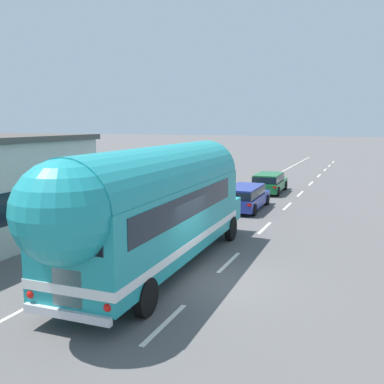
{
  "coord_description": "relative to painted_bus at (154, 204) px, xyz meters",
  "views": [
    {
      "loc": [
        4.45,
        -12.36,
        4.87
      ],
      "look_at": [
        -2.06,
        3.56,
        2.15
      ],
      "focal_mm": 41.3,
      "sensor_mm": 36.0,
      "label": 1
    }
  ],
  "objects": [
    {
      "name": "ground_plane",
      "position": [
        1.89,
        0.06,
        -2.3
      ],
      "size": [
        300.0,
        300.0,
        0.0
      ],
      "primitive_type": "plane",
      "color": "#565454"
    },
    {
      "name": "car_lead",
      "position": [
        -0.12,
        11.38,
        -1.51
      ],
      "size": [
        1.95,
        4.72,
        1.37
      ],
      "color": "navy",
      "rests_on": "ground"
    },
    {
      "name": "painted_bus",
      "position": [
        0.0,
        0.0,
        0.0
      ],
      "size": [
        2.81,
        12.39,
        4.12
      ],
      "color": "teal",
      "rests_on": "ground"
    },
    {
      "name": "lane_markings",
      "position": [
        -0.8,
        13.16,
        -2.3
      ],
      "size": [
        3.95,
        80.0,
        0.01
      ],
      "color": "silver",
      "rests_on": "ground"
    },
    {
      "name": "car_second",
      "position": [
        -0.22,
        17.97,
        -1.52
      ],
      "size": [
        1.99,
        4.6,
        1.37
      ],
      "color": "#196633",
      "rests_on": "ground"
    }
  ]
}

